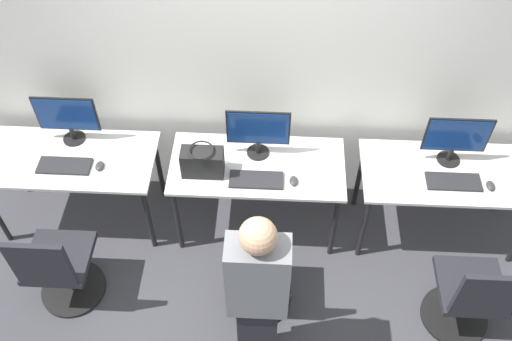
# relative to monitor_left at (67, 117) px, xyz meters

# --- Properties ---
(ground_plane) EXTENTS (20.00, 20.00, 0.00)m
(ground_plane) POSITION_rel_monitor_left_xyz_m (1.40, -0.50, -0.96)
(ground_plane) COLOR #3D3D42
(wall_back) EXTENTS (12.00, 0.05, 2.80)m
(wall_back) POSITION_rel_monitor_left_xyz_m (1.40, 0.23, 0.44)
(wall_back) COLOR silver
(wall_back) RESTS_ON ground_plane
(desk_left) EXTENTS (1.28, 0.61, 0.73)m
(desk_left) POSITION_rel_monitor_left_xyz_m (0.00, -0.19, -0.31)
(desk_left) COLOR silver
(desk_left) RESTS_ON ground_plane
(monitor_left) EXTENTS (0.46, 0.17, 0.41)m
(monitor_left) POSITION_rel_monitor_left_xyz_m (0.00, 0.00, 0.00)
(monitor_left) COLOR black
(monitor_left) RESTS_ON desk_left
(keyboard_left) EXTENTS (0.39, 0.16, 0.02)m
(keyboard_left) POSITION_rel_monitor_left_xyz_m (0.00, -0.28, -0.22)
(keyboard_left) COLOR #262628
(keyboard_left) RESTS_ON desk_left
(mouse_left) EXTENTS (0.06, 0.09, 0.03)m
(mouse_left) POSITION_rel_monitor_left_xyz_m (0.26, -0.27, -0.21)
(mouse_left) COLOR #333333
(mouse_left) RESTS_ON desk_left
(office_chair_left) EXTENTS (0.48, 0.48, 0.91)m
(office_chair_left) POSITION_rel_monitor_left_xyz_m (0.05, -0.93, -0.58)
(office_chair_left) COLOR black
(office_chair_left) RESTS_ON ground_plane
(desk_center) EXTENTS (1.28, 0.61, 0.73)m
(desk_center) POSITION_rel_monitor_left_xyz_m (1.40, -0.19, -0.31)
(desk_center) COLOR silver
(desk_center) RESTS_ON ground_plane
(monitor_center) EXTENTS (0.46, 0.17, 0.41)m
(monitor_center) POSITION_rel_monitor_left_xyz_m (1.40, -0.07, 0.00)
(monitor_center) COLOR black
(monitor_center) RESTS_ON desk_center
(keyboard_center) EXTENTS (0.39, 0.16, 0.02)m
(keyboard_center) POSITION_rel_monitor_left_xyz_m (1.40, -0.34, -0.22)
(keyboard_center) COLOR #262628
(keyboard_center) RESTS_ON desk_center
(mouse_center) EXTENTS (0.06, 0.09, 0.03)m
(mouse_center) POSITION_rel_monitor_left_xyz_m (1.67, -0.35, -0.21)
(mouse_center) COLOR #333333
(mouse_center) RESTS_ON desk_center
(office_chair_center) EXTENTS (0.48, 0.48, 0.91)m
(office_chair_center) POSITION_rel_monitor_left_xyz_m (1.45, -0.93, -0.58)
(office_chair_center) COLOR black
(office_chair_center) RESTS_ON ground_plane
(person_center) EXTENTS (0.36, 0.20, 1.55)m
(person_center) POSITION_rel_monitor_left_xyz_m (1.46, -1.30, -0.12)
(person_center) COLOR #232328
(person_center) RESTS_ON ground_plane
(desk_right) EXTENTS (1.28, 0.61, 0.73)m
(desk_right) POSITION_rel_monitor_left_xyz_m (2.80, -0.19, -0.31)
(desk_right) COLOR silver
(desk_right) RESTS_ON ground_plane
(monitor_right) EXTENTS (0.46, 0.17, 0.41)m
(monitor_right) POSITION_rel_monitor_left_xyz_m (2.80, -0.07, 0.00)
(monitor_right) COLOR black
(monitor_right) RESTS_ON desk_right
(keyboard_right) EXTENTS (0.39, 0.16, 0.02)m
(keyboard_right) POSITION_rel_monitor_left_xyz_m (2.80, -0.29, -0.22)
(keyboard_right) COLOR #262628
(keyboard_right) RESTS_ON desk_right
(mouse_right) EXTENTS (0.06, 0.09, 0.03)m
(mouse_right) POSITION_rel_monitor_left_xyz_m (3.06, -0.32, -0.21)
(mouse_right) COLOR #333333
(mouse_right) RESTS_ON desk_right
(office_chair_right) EXTENTS (0.48, 0.48, 0.91)m
(office_chair_right) POSITION_rel_monitor_left_xyz_m (2.88, -1.01, -0.58)
(office_chair_right) COLOR black
(office_chair_right) RESTS_ON ground_plane
(handbag) EXTENTS (0.30, 0.18, 0.25)m
(handbag) POSITION_rel_monitor_left_xyz_m (1.02, -0.29, -0.11)
(handbag) COLOR black
(handbag) RESTS_ON desk_center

